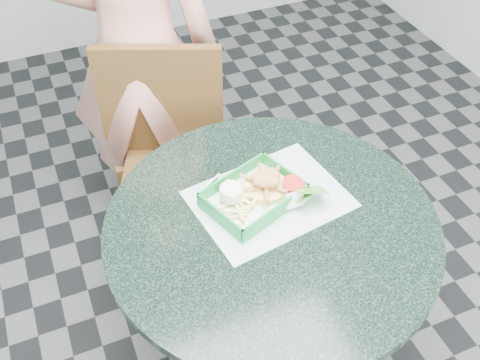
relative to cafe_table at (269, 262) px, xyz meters
name	(u,v)px	position (x,y,z in m)	size (l,w,h in m)	color
floor	(264,356)	(0.00, 0.00, -0.58)	(4.00, 5.00, 0.02)	#303335
cafe_table	(269,262)	(0.00, 0.00, 0.00)	(0.96, 0.96, 0.75)	#27272B
dining_chair	(174,153)	(-0.10, 0.65, -0.05)	(0.47, 0.47, 0.93)	#3D240F
diner_person	(134,25)	(-0.13, 0.91, 0.37)	(0.69, 0.45, 1.89)	#E49786
placemat	(269,204)	(0.03, 0.08, 0.17)	(0.43, 0.32, 0.00)	#A3C4BF
food_basket	(253,203)	(-0.02, 0.09, 0.19)	(0.26, 0.19, 0.05)	#148735
crab_sandwich	(269,190)	(0.03, 0.09, 0.22)	(0.13, 0.13, 0.08)	#E5CA64
fries_pile	(239,201)	(-0.06, 0.09, 0.21)	(0.10, 0.11, 0.04)	#F8E67B
sauce_ramekin	(232,191)	(-0.07, 0.13, 0.22)	(0.07, 0.07, 0.04)	silver
garnish_cup	(298,204)	(0.09, 0.01, 0.21)	(0.11, 0.11, 0.05)	white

